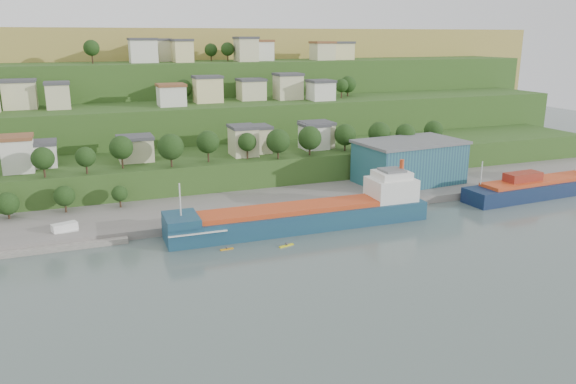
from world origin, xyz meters
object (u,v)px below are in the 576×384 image
cargo_ship_far (552,186)px  caravan (65,229)px  warehouse (409,161)px  cargo_ship_near (308,216)px  kayak_orange (227,249)px

cargo_ship_far → caravan: 133.39m
cargo_ship_far → warehouse: 41.67m
caravan → cargo_ship_near: bearing=-30.7°
warehouse → cargo_ship_near: bearing=-157.7°
warehouse → caravan: size_ratio=5.92×
cargo_ship_far → caravan: size_ratio=10.06×
cargo_ship_far → kayak_orange: bearing=-178.0°
cargo_ship_near → warehouse: warehouse is taller
cargo_ship_near → kayak_orange: bearing=-160.4°
cargo_ship_far → cargo_ship_near: bearing=178.0°
warehouse → kayak_orange: warehouse is taller
warehouse → kayak_orange: (-64.57, -29.49, -8.22)m
cargo_ship_far → caravan: cargo_ship_far is taller
cargo_ship_far → kayak_orange: cargo_ship_far is taller
cargo_ship_near → warehouse: (42.13, 21.92, 5.79)m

